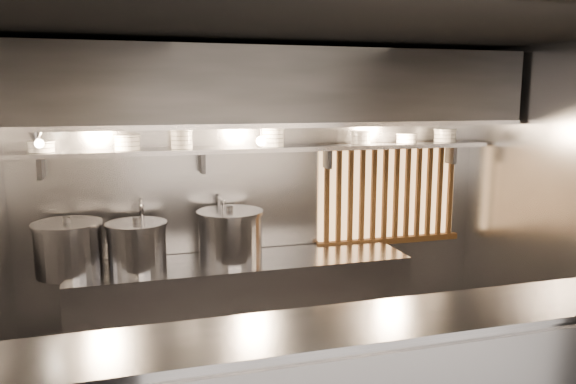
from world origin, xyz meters
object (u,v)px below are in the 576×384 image
pendant_bulb (261,141)px  stock_pot_right (230,235)px  heat_lamp (35,136)px  stock_pot_left (68,248)px  stock_pot_mid (137,246)px

pendant_bulb → stock_pot_right: pendant_bulb is taller
heat_lamp → stock_pot_left: bearing=63.9°
stock_pot_right → stock_pot_left: bearing=-179.6°
pendant_bulb → stock_pot_left: size_ratio=0.27×
heat_lamp → stock_pot_right: (1.50, 0.31, -0.94)m
pendant_bulb → stock_pot_mid: size_ratio=0.28×
heat_lamp → pendant_bulb: bearing=11.0°
heat_lamp → stock_pot_right: bearing=11.7°
heat_lamp → stock_pot_mid: size_ratio=0.52×
stock_pot_mid → stock_pot_right: stock_pot_right is taller
heat_lamp → stock_pot_mid: bearing=21.5°
stock_pot_mid → heat_lamp: bearing=-158.5°
heat_lamp → stock_pot_mid: heat_lamp is taller
heat_lamp → stock_pot_right: size_ratio=0.48×
stock_pot_left → stock_pot_mid: stock_pot_left is taller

